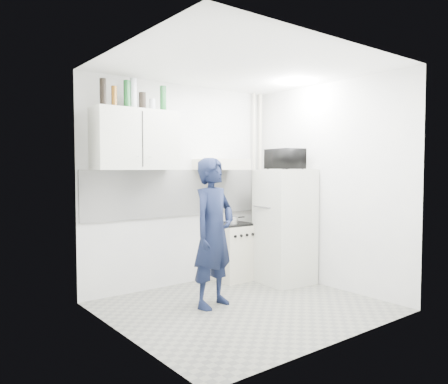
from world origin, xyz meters
TOP-DOWN VIEW (x-y plane):
  - floor at (0.00, 0.00)m, footprint 2.80×2.80m
  - ceiling at (0.00, 0.00)m, footprint 2.80×2.80m
  - wall_back at (0.00, 1.25)m, footprint 2.80×0.00m
  - wall_left at (-1.40, 0.00)m, footprint 0.00×2.60m
  - wall_right at (1.40, 0.00)m, footprint 0.00×2.60m
  - person at (-0.24, 0.23)m, footprint 0.68×0.54m
  - stove at (0.64, 1.00)m, footprint 0.47×0.47m
  - fridge at (1.10, 0.47)m, footprint 0.69×0.69m
  - stove_top at (0.64, 1.00)m, footprint 0.45×0.45m
  - saucepan at (0.59, 0.95)m, footprint 0.17×0.17m
  - microwave at (1.10, 0.47)m, footprint 0.52×0.39m
  - bottle_a at (-1.14, 1.07)m, footprint 0.07×0.07m
  - bottle_b at (-1.01, 1.07)m, footprint 0.06×0.06m
  - bottle_c at (-0.85, 1.07)m, footprint 0.08×0.08m
  - bottle_d at (-0.77, 1.07)m, footprint 0.08×0.08m
  - canister_a at (-0.66, 1.07)m, footprint 0.08×0.08m
  - canister_b at (-0.53, 1.07)m, footprint 0.07×0.07m
  - bottle_e at (-0.38, 1.07)m, footprint 0.08×0.08m
  - upper_cabinet at (-0.75, 1.07)m, footprint 1.00×0.35m
  - range_hood at (0.45, 1.00)m, footprint 0.60×0.50m
  - backsplash at (0.00, 1.24)m, footprint 2.74×0.03m
  - pipe_a at (1.30, 1.17)m, footprint 0.05×0.05m
  - pipe_b at (1.18, 1.17)m, footprint 0.04×0.04m
  - ceiling_spot_fixture at (1.00, 0.20)m, footprint 0.10×0.10m

SIDE VIEW (x-z plane):
  - floor at x=0.00m, z-range 0.00..0.00m
  - stove at x=0.64m, z-range 0.00..0.75m
  - fridge at x=1.10m, z-range 0.00..1.50m
  - stove_top at x=0.64m, z-range 0.75..0.78m
  - person at x=-0.24m, z-range 0.00..1.63m
  - saucepan at x=0.59m, z-range 0.78..0.87m
  - backsplash at x=0.00m, z-range 0.90..1.50m
  - wall_left at x=-1.40m, z-range 0.00..2.60m
  - wall_right at x=1.40m, z-range 0.00..2.60m
  - pipe_a at x=1.30m, z-range 0.00..2.60m
  - pipe_b at x=1.18m, z-range 0.00..2.60m
  - wall_back at x=0.00m, z-range -0.10..2.70m
  - range_hood at x=0.45m, z-range 1.50..1.64m
  - microwave at x=1.10m, z-range 1.50..1.77m
  - upper_cabinet at x=-0.75m, z-range 1.50..2.20m
  - canister_b at x=-0.53m, z-range 2.20..2.34m
  - canister_a at x=-0.66m, z-range 2.20..2.41m
  - bottle_b at x=-1.01m, z-range 2.20..2.44m
  - bottle_a at x=-1.14m, z-range 2.20..2.51m
  - bottle_e at x=-0.38m, z-range 2.20..2.51m
  - bottle_c at x=-0.85m, z-range 2.20..2.52m
  - bottle_d at x=-0.77m, z-range 2.20..2.56m
  - ceiling_spot_fixture at x=1.00m, z-range 2.56..2.58m
  - ceiling at x=0.00m, z-range 2.60..2.60m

